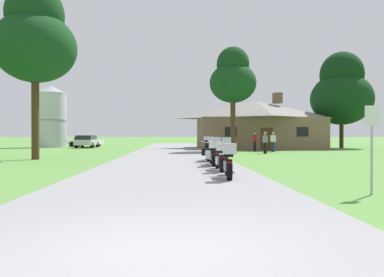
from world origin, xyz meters
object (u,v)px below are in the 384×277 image
(tree_by_lodge_front, at_px, (233,78))
(metal_silo_distant, at_px, (51,117))
(bystander_gray_shirt_by_tree, at_px, (265,141))
(motorcycle_silver_farthest_in_row, at_px, (208,151))
(bystander_red_shirt_near_lodge, at_px, (255,141))
(parked_white_sedan_far_left, at_px, (85,141))
(tree_left_near, at_px, (35,38))
(motorcycle_yellow_third_in_row, at_px, (213,153))
(bystander_white_shirt_beside_signpost, at_px, (273,141))
(motorcycle_green_nearest_to_camera, at_px, (228,161))
(parked_silver_suv_far_left, at_px, (87,141))
(motorcycle_black_second_in_row, at_px, (220,156))
(metal_signpost_roadside, at_px, (372,139))
(tree_right_of_lodge, at_px, (342,92))

(tree_by_lodge_front, distance_m, metal_silo_distant, 23.12)
(bystander_gray_shirt_by_tree, distance_m, metal_silo_distant, 26.85)
(metal_silo_distant, bearing_deg, tree_by_lodge_front, -32.15)
(tree_by_lodge_front, bearing_deg, motorcycle_silver_farthest_in_row, -104.50)
(bystander_red_shirt_near_lodge, relative_size, parked_white_sedan_far_left, 0.37)
(bystander_gray_shirt_by_tree, distance_m, tree_left_near, 17.41)
(tree_left_near, distance_m, parked_white_sedan_far_left, 25.45)
(motorcycle_yellow_third_in_row, xyz_separation_m, bystander_white_shirt_beside_signpost, (6.58, 14.56, 0.34))
(motorcycle_silver_farthest_in_row, bearing_deg, motorcycle_green_nearest_to_camera, -89.76)
(motorcycle_yellow_third_in_row, relative_size, metal_silo_distant, 0.29)
(motorcycle_silver_farthest_in_row, height_order, parked_silver_suv_far_left, parked_silver_suv_far_left)
(motorcycle_yellow_third_in_row, xyz_separation_m, parked_silver_suv_far_left, (-11.62, 25.90, 0.17))
(motorcycle_silver_farthest_in_row, bearing_deg, parked_silver_suv_far_left, 117.28)
(parked_white_sedan_far_left, bearing_deg, motorcycle_black_second_in_row, -145.82)
(motorcycle_green_nearest_to_camera, distance_m, bystander_gray_shirt_by_tree, 17.50)
(motorcycle_yellow_third_in_row, xyz_separation_m, parked_white_sedan_far_left, (-12.75, 29.88, 0.03))
(metal_signpost_roadside, bearing_deg, motorcycle_green_nearest_to_camera, 133.53)
(motorcycle_silver_farthest_in_row, xyz_separation_m, metal_signpost_roadside, (2.97, -11.09, 0.74))
(tree_left_near, xyz_separation_m, parked_silver_suv_far_left, (-1.73, 20.47, -6.31))
(tree_right_of_lodge, distance_m, metal_silo_distant, 33.00)
(metal_silo_distant, bearing_deg, bystander_gray_shirt_by_tree, -37.05)
(bystander_red_shirt_near_lodge, height_order, metal_signpost_roadside, metal_signpost_roadside)
(tree_by_lodge_front, xyz_separation_m, parked_white_sedan_far_left, (-16.05, 14.40, -5.74))
(motorcycle_yellow_third_in_row, relative_size, metal_signpost_roadside, 0.97)
(bystander_gray_shirt_by_tree, bearing_deg, tree_right_of_lodge, -67.55)
(tree_right_of_lodge, bearing_deg, motorcycle_black_second_in_row, -122.27)
(tree_left_near, bearing_deg, bystander_gray_shirt_by_tree, 22.27)
(motorcycle_black_second_in_row, height_order, motorcycle_yellow_third_in_row, same)
(motorcycle_yellow_third_in_row, bearing_deg, tree_by_lodge_front, 78.63)
(motorcycle_green_nearest_to_camera, relative_size, motorcycle_yellow_third_in_row, 1.00)
(bystander_red_shirt_near_lodge, xyz_separation_m, tree_by_lodge_front, (-2.06, -0.68, 5.45))
(tree_by_lodge_front, height_order, parked_white_sedan_far_left, tree_by_lodge_front)
(tree_left_near, xyz_separation_m, parked_white_sedan_far_left, (-2.86, 24.45, -6.44))
(metal_signpost_roadside, relative_size, parked_silver_suv_far_left, 0.46)
(bystander_red_shirt_near_lodge, bearing_deg, tree_left_near, 107.88)
(metal_signpost_roadside, bearing_deg, parked_white_sedan_far_left, 112.43)
(bystander_red_shirt_near_lodge, bearing_deg, bystander_white_shirt_beside_signpost, -159.96)
(motorcycle_silver_farthest_in_row, bearing_deg, bystander_white_shirt_beside_signpost, 61.35)
(metal_signpost_roadside, xyz_separation_m, parked_white_sedan_far_left, (-15.75, 38.15, -0.71))
(motorcycle_yellow_third_in_row, distance_m, metal_signpost_roadside, 8.83)
(bystander_white_shirt_beside_signpost, bearing_deg, bystander_red_shirt_near_lodge, 174.71)
(bystander_gray_shirt_by_tree, height_order, parked_white_sedan_far_left, bystander_gray_shirt_by_tree)
(bystander_white_shirt_beside_signpost, height_order, bystander_gray_shirt_by_tree, same)
(bystander_red_shirt_near_lodge, distance_m, tree_left_near, 19.64)
(motorcycle_green_nearest_to_camera, bearing_deg, metal_signpost_roadside, -42.05)
(tree_by_lodge_front, bearing_deg, metal_signpost_roadside, -90.73)
(motorcycle_black_second_in_row, bearing_deg, bystander_red_shirt_near_lodge, 73.31)
(metal_silo_distant, relative_size, parked_silver_suv_far_left, 1.55)
(bystander_red_shirt_near_lodge, distance_m, bystander_white_shirt_beside_signpost, 2.01)
(motorcycle_green_nearest_to_camera, bearing_deg, bystander_red_shirt_near_lodge, 80.23)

